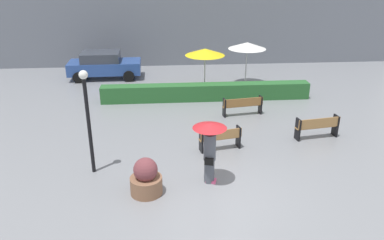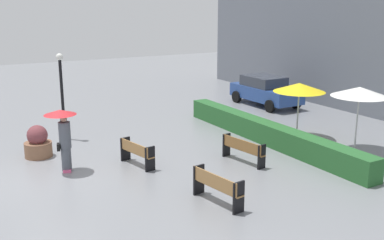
{
  "view_description": "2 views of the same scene",
  "coord_description": "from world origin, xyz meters",
  "px_view_note": "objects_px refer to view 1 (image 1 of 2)",
  "views": [
    {
      "loc": [
        -1.62,
        -9.82,
        6.54
      ],
      "look_at": [
        -0.55,
        3.87,
        0.81
      ],
      "focal_mm": 35.9,
      "sensor_mm": 36.0,
      "label": 1
    },
    {
      "loc": [
        14.41,
        -2.98,
        5.4
      ],
      "look_at": [
        0.87,
        4.78,
        1.47
      ],
      "focal_mm": 43.59,
      "sensor_mm": 36.0,
      "label": 2
    }
  ],
  "objects_px": {
    "bench_far_right": "(318,126)",
    "bench_back_row": "(243,105)",
    "lamp_post": "(87,111)",
    "pedestrian_with_umbrella": "(210,143)",
    "bench_mid_center": "(220,138)",
    "patio_umbrella_yellow": "(205,52)",
    "patio_umbrella_white": "(247,46)",
    "planter_pot": "(146,179)",
    "parked_car": "(104,65)"
  },
  "relations": [
    {
      "from": "bench_mid_center",
      "to": "parked_car",
      "type": "height_order",
      "value": "parked_car"
    },
    {
      "from": "bench_back_row",
      "to": "parked_car",
      "type": "xyz_separation_m",
      "value": [
        -7.03,
        6.55,
        0.31
      ]
    },
    {
      "from": "lamp_post",
      "to": "patio_umbrella_white",
      "type": "height_order",
      "value": "lamp_post"
    },
    {
      "from": "bench_far_right",
      "to": "patio_umbrella_yellow",
      "type": "bearing_deg",
      "value": 120.82
    },
    {
      "from": "bench_far_right",
      "to": "bench_mid_center",
      "type": "distance_m",
      "value": 4.01
    },
    {
      "from": "bench_back_row",
      "to": "pedestrian_with_umbrella",
      "type": "relative_size",
      "value": 0.9
    },
    {
      "from": "bench_far_right",
      "to": "planter_pot",
      "type": "relative_size",
      "value": 1.53
    },
    {
      "from": "pedestrian_with_umbrella",
      "to": "planter_pot",
      "type": "xyz_separation_m",
      "value": [
        -1.96,
        -0.45,
        -0.88
      ]
    },
    {
      "from": "bench_far_right",
      "to": "bench_back_row",
      "type": "relative_size",
      "value": 0.96
    },
    {
      "from": "lamp_post",
      "to": "parked_car",
      "type": "bearing_deg",
      "value": 95.54
    },
    {
      "from": "bench_back_row",
      "to": "bench_mid_center",
      "type": "bearing_deg",
      "value": -114.42
    },
    {
      "from": "bench_back_row",
      "to": "patio_umbrella_yellow",
      "type": "relative_size",
      "value": 0.82
    },
    {
      "from": "pedestrian_with_umbrella",
      "to": "parked_car",
      "type": "distance_m",
      "value": 13.07
    },
    {
      "from": "lamp_post",
      "to": "patio_umbrella_white",
      "type": "distance_m",
      "value": 11.41
    },
    {
      "from": "bench_back_row",
      "to": "planter_pot",
      "type": "bearing_deg",
      "value": -124.6
    },
    {
      "from": "lamp_post",
      "to": "patio_umbrella_yellow",
      "type": "height_order",
      "value": "lamp_post"
    },
    {
      "from": "bench_mid_center",
      "to": "planter_pot",
      "type": "relative_size",
      "value": 1.38
    },
    {
      "from": "bench_far_right",
      "to": "bench_mid_center",
      "type": "xyz_separation_m",
      "value": [
        -3.95,
        -0.69,
        -0.03
      ]
    },
    {
      "from": "patio_umbrella_yellow",
      "to": "planter_pot",
      "type": "bearing_deg",
      "value": -106.18
    },
    {
      "from": "planter_pot",
      "to": "parked_car",
      "type": "bearing_deg",
      "value": 102.89
    },
    {
      "from": "bench_far_right",
      "to": "planter_pot",
      "type": "height_order",
      "value": "planter_pot"
    },
    {
      "from": "bench_far_right",
      "to": "planter_pot",
      "type": "xyz_separation_m",
      "value": [
        -6.6,
        -3.39,
        -0.02
      ]
    },
    {
      "from": "bench_mid_center",
      "to": "patio_umbrella_yellow",
      "type": "height_order",
      "value": "patio_umbrella_yellow"
    },
    {
      "from": "bench_far_right",
      "to": "patio_umbrella_white",
      "type": "xyz_separation_m",
      "value": [
        -1.4,
        7.05,
        1.73
      ]
    },
    {
      "from": "planter_pot",
      "to": "lamp_post",
      "type": "height_order",
      "value": "lamp_post"
    },
    {
      "from": "lamp_post",
      "to": "parked_car",
      "type": "distance_m",
      "value": 11.28
    },
    {
      "from": "bench_back_row",
      "to": "patio_umbrella_white",
      "type": "distance_m",
      "value": 4.86
    },
    {
      "from": "bench_mid_center",
      "to": "patio_umbrella_yellow",
      "type": "xyz_separation_m",
      "value": [
        0.18,
        7.03,
        1.61
      ]
    },
    {
      "from": "bench_back_row",
      "to": "patio_umbrella_yellow",
      "type": "xyz_separation_m",
      "value": [
        -1.34,
        3.69,
        1.6
      ]
    },
    {
      "from": "pedestrian_with_umbrella",
      "to": "lamp_post",
      "type": "xyz_separation_m",
      "value": [
        -3.75,
        0.98,
        0.79
      ]
    },
    {
      "from": "planter_pot",
      "to": "parked_car",
      "type": "distance_m",
      "value": 12.91
    },
    {
      "from": "patio_umbrella_yellow",
      "to": "patio_umbrella_white",
      "type": "bearing_deg",
      "value": 16.83
    },
    {
      "from": "bench_mid_center",
      "to": "lamp_post",
      "type": "xyz_separation_m",
      "value": [
        -4.44,
        -1.26,
        1.67
      ]
    },
    {
      "from": "bench_far_right",
      "to": "patio_umbrella_yellow",
      "type": "relative_size",
      "value": 0.78
    },
    {
      "from": "bench_back_row",
      "to": "lamp_post",
      "type": "relative_size",
      "value": 0.54
    },
    {
      "from": "pedestrian_with_umbrella",
      "to": "patio_umbrella_yellow",
      "type": "xyz_separation_m",
      "value": [
        0.86,
        9.27,
        0.73
      ]
    },
    {
      "from": "bench_back_row",
      "to": "lamp_post",
      "type": "height_order",
      "value": "lamp_post"
    },
    {
      "from": "bench_far_right",
      "to": "pedestrian_with_umbrella",
      "type": "bearing_deg",
      "value": -147.62
    },
    {
      "from": "pedestrian_with_umbrella",
      "to": "planter_pot",
      "type": "bearing_deg",
      "value": -167.19
    },
    {
      "from": "pedestrian_with_umbrella",
      "to": "lamp_post",
      "type": "relative_size",
      "value": 0.6
    },
    {
      "from": "bench_far_right",
      "to": "bench_back_row",
      "type": "bearing_deg",
      "value": 132.8
    },
    {
      "from": "planter_pot",
      "to": "lamp_post",
      "type": "distance_m",
      "value": 2.84
    },
    {
      "from": "bench_back_row",
      "to": "bench_far_right",
      "type": "bearing_deg",
      "value": -47.2
    },
    {
      "from": "bench_far_right",
      "to": "pedestrian_with_umbrella",
      "type": "xyz_separation_m",
      "value": [
        -4.64,
        -2.94,
        0.85
      ]
    },
    {
      "from": "bench_back_row",
      "to": "pedestrian_with_umbrella",
      "type": "height_order",
      "value": "pedestrian_with_umbrella"
    },
    {
      "from": "bench_far_right",
      "to": "patio_umbrella_white",
      "type": "height_order",
      "value": "patio_umbrella_white"
    },
    {
      "from": "patio_umbrella_white",
      "to": "patio_umbrella_yellow",
      "type": "bearing_deg",
      "value": -163.17
    },
    {
      "from": "parked_car",
      "to": "lamp_post",
      "type": "bearing_deg",
      "value": -84.46
    },
    {
      "from": "patio_umbrella_white",
      "to": "pedestrian_with_umbrella",
      "type": "bearing_deg",
      "value": -107.97
    },
    {
      "from": "patio_umbrella_yellow",
      "to": "lamp_post",
      "type": "bearing_deg",
      "value": -119.11
    }
  ]
}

